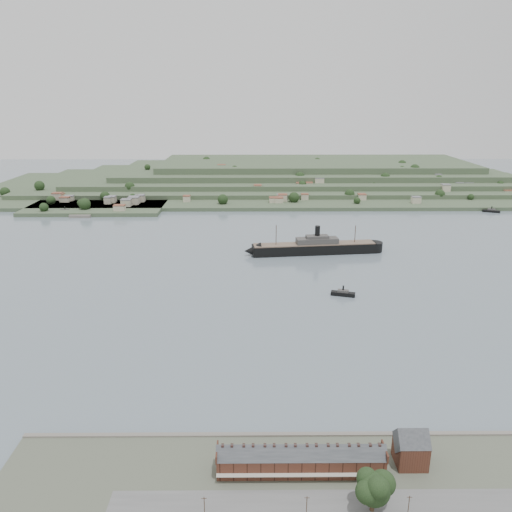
{
  "coord_description": "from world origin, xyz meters",
  "views": [
    {
      "loc": [
        -25.72,
        -303.33,
        121.26
      ],
      "look_at": [
        -23.28,
        30.0,
        13.51
      ],
      "focal_mm": 35.0,
      "sensor_mm": 36.0,
      "label": 1
    }
  ],
  "objects_px": {
    "steamship": "(311,247)",
    "fig_tree": "(375,488)",
    "terrace_row": "(301,460)",
    "tugboat": "(343,293)",
    "gabled_building": "(411,448)"
  },
  "relations": [
    {
      "from": "steamship",
      "to": "fig_tree",
      "type": "xyz_separation_m",
      "value": [
        -10.68,
        -262.79,
        5.61
      ]
    },
    {
      "from": "terrace_row",
      "to": "tugboat",
      "type": "xyz_separation_m",
      "value": [
        41.59,
        157.46,
        -5.18
      ]
    },
    {
      "from": "steamship",
      "to": "gabled_building",
      "type": "bearing_deg",
      "value": -88.49
    },
    {
      "from": "tugboat",
      "to": "steamship",
      "type": "bearing_deg",
      "value": 96.74
    },
    {
      "from": "terrace_row",
      "to": "gabled_building",
      "type": "relative_size",
      "value": 3.95
    },
    {
      "from": "gabled_building",
      "to": "steamship",
      "type": "distance_m",
      "value": 242.28
    },
    {
      "from": "terrace_row",
      "to": "fig_tree",
      "type": "bearing_deg",
      "value": -39.08
    },
    {
      "from": "terrace_row",
      "to": "steamship",
      "type": "relative_size",
      "value": 0.49
    },
    {
      "from": "steamship",
      "to": "tugboat",
      "type": "height_order",
      "value": "steamship"
    },
    {
      "from": "tugboat",
      "to": "terrace_row",
      "type": "bearing_deg",
      "value": -104.8
    },
    {
      "from": "gabled_building",
      "to": "fig_tree",
      "type": "bearing_deg",
      "value": -129.64
    },
    {
      "from": "steamship",
      "to": "tugboat",
      "type": "relative_size",
      "value": 7.23
    },
    {
      "from": "terrace_row",
      "to": "fig_tree",
      "type": "distance_m",
      "value": 26.58
    },
    {
      "from": "terrace_row",
      "to": "gabled_building",
      "type": "distance_m",
      "value": 37.74
    },
    {
      "from": "terrace_row",
      "to": "fig_tree",
      "type": "height_order",
      "value": "fig_tree"
    }
  ]
}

